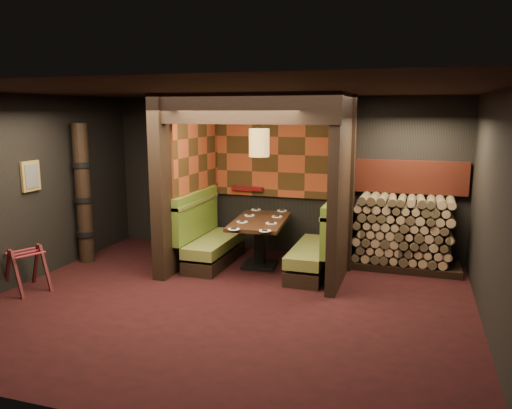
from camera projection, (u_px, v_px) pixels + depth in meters
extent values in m
cube|color=black|center=(227.00, 304.00, 6.82)|extent=(6.50, 5.50, 0.02)
cube|color=black|center=(224.00, 89.00, 6.29)|extent=(6.50, 5.50, 0.02)
cube|color=black|center=(280.00, 176.00, 9.14)|extent=(6.50, 0.02, 2.85)
cube|color=black|center=(100.00, 260.00, 3.97)|extent=(6.50, 0.02, 2.85)
cube|color=black|center=(25.00, 190.00, 7.53)|extent=(0.02, 5.50, 2.85)
cube|color=black|center=(498.00, 217.00, 5.57)|extent=(0.02, 5.50, 2.85)
cube|color=black|center=(187.00, 181.00, 8.50)|extent=(0.20, 2.20, 2.85)
cube|color=black|center=(343.00, 187.00, 7.75)|extent=(0.15, 2.10, 2.85)
cube|color=black|center=(241.00, 108.00, 6.99)|extent=(2.85, 0.18, 0.44)
cube|color=#9C3D1D|center=(279.00, 154.00, 9.02)|extent=(2.40, 0.06, 1.55)
cube|color=#9C3D1D|center=(197.00, 155.00, 8.55)|extent=(0.04, 1.85, 1.45)
cube|color=#5F0D10|center=(248.00, 188.00, 9.26)|extent=(0.60, 0.12, 0.07)
cube|color=black|center=(215.00, 257.00, 8.60)|extent=(0.55, 1.60, 0.22)
cube|color=olive|center=(215.00, 243.00, 8.55)|extent=(0.55, 1.60, 0.18)
cube|color=#557429|center=(196.00, 220.00, 8.58)|extent=(0.12, 1.60, 0.78)
cube|color=olive|center=(196.00, 200.00, 8.51)|extent=(0.15, 1.60, 0.06)
cube|color=black|center=(311.00, 266.00, 8.09)|extent=(0.55, 1.60, 0.22)
cube|color=olive|center=(311.00, 252.00, 8.04)|extent=(0.55, 1.60, 0.18)
cube|color=#557429|center=(333.00, 230.00, 7.87)|extent=(0.12, 1.60, 0.78)
cube|color=olive|center=(333.00, 208.00, 7.81)|extent=(0.15, 1.60, 0.06)
cube|color=black|center=(260.00, 265.00, 8.45)|extent=(0.60, 0.60, 0.06)
cylinder|color=black|center=(260.00, 245.00, 8.39)|extent=(0.20, 0.20, 0.75)
cube|color=#392012|center=(260.00, 221.00, 8.32)|extent=(0.98, 1.61, 0.06)
cylinder|color=white|center=(234.00, 229.00, 7.60)|extent=(0.18, 0.18, 0.01)
cube|color=black|center=(234.00, 228.00, 7.60)|extent=(0.08, 0.12, 0.02)
cylinder|color=white|center=(265.00, 231.00, 7.50)|extent=(0.18, 0.18, 0.01)
cube|color=black|center=(265.00, 230.00, 7.50)|extent=(0.08, 0.12, 0.02)
cylinder|color=white|center=(242.00, 222.00, 8.11)|extent=(0.18, 0.18, 0.01)
cube|color=black|center=(242.00, 221.00, 8.10)|extent=(0.08, 0.12, 0.02)
cylinder|color=white|center=(271.00, 223.00, 8.01)|extent=(0.18, 0.18, 0.01)
cube|color=black|center=(271.00, 222.00, 8.00)|extent=(0.08, 0.12, 0.02)
cylinder|color=white|center=(249.00, 215.00, 8.61)|extent=(0.18, 0.18, 0.01)
cube|color=black|center=(249.00, 214.00, 8.61)|extent=(0.08, 0.12, 0.02)
cylinder|color=white|center=(277.00, 217.00, 8.51)|extent=(0.18, 0.18, 0.01)
cube|color=black|center=(277.00, 216.00, 8.51)|extent=(0.08, 0.12, 0.02)
cylinder|color=white|center=(256.00, 210.00, 9.12)|extent=(0.18, 0.18, 0.01)
cube|color=black|center=(256.00, 209.00, 9.12)|extent=(0.08, 0.12, 0.02)
cylinder|color=white|center=(282.00, 211.00, 9.02)|extent=(0.18, 0.18, 0.01)
cube|color=black|center=(282.00, 210.00, 9.02)|extent=(0.08, 0.12, 0.02)
cylinder|color=#A9803D|center=(259.00, 143.00, 8.03)|extent=(0.33, 0.33, 0.45)
sphere|color=#FFC672|center=(259.00, 143.00, 8.03)|extent=(0.18, 0.18, 0.18)
cylinder|color=black|center=(259.00, 112.00, 7.94)|extent=(0.02, 0.02, 0.53)
cube|color=olive|center=(31.00, 176.00, 7.58)|extent=(0.04, 0.36, 0.46)
cube|color=#3F3F3F|center=(32.00, 176.00, 7.57)|extent=(0.01, 0.27, 0.36)
cube|color=#410F12|center=(8.00, 271.00, 7.23)|extent=(0.30, 0.16, 0.70)
cube|color=#410F12|center=(17.00, 276.00, 7.02)|extent=(0.30, 0.16, 0.70)
cube|color=#410F12|center=(36.00, 265.00, 7.54)|extent=(0.30, 0.16, 0.70)
cube|color=#410F12|center=(46.00, 269.00, 7.32)|extent=(0.30, 0.16, 0.70)
cube|color=maroon|center=(20.00, 251.00, 7.34)|extent=(0.22, 0.41, 0.01)
cube|color=maroon|center=(25.00, 253.00, 7.23)|extent=(0.22, 0.41, 0.01)
cube|color=maroon|center=(31.00, 255.00, 7.12)|extent=(0.22, 0.41, 0.01)
cylinder|color=black|center=(83.00, 194.00, 8.54)|extent=(0.26, 0.26, 2.40)
cylinder|color=black|center=(86.00, 233.00, 8.67)|extent=(0.31, 0.31, 0.09)
cylinder|color=black|center=(84.00, 199.00, 8.56)|extent=(0.31, 0.31, 0.09)
cylinder|color=black|center=(81.00, 165.00, 8.45)|extent=(0.31, 0.31, 0.09)
cube|color=black|center=(405.00, 265.00, 8.31)|extent=(1.73, 0.70, 0.12)
cube|color=brown|center=(408.00, 230.00, 8.20)|extent=(1.73, 0.70, 1.10)
cube|color=maroon|center=(411.00, 177.00, 8.36)|extent=(1.83, 0.10, 0.56)
cube|color=black|center=(351.00, 185.00, 7.97)|extent=(0.08, 0.08, 2.85)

